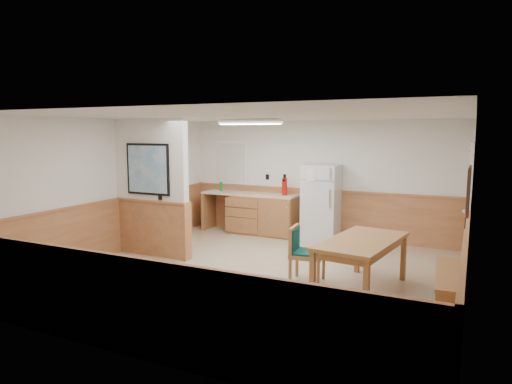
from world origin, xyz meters
The scene contains 20 objects.
ground centered at (0.00, 0.00, 0.00)m, with size 6.00×6.00×0.00m, color tan.
ceiling centered at (0.00, 0.00, 2.50)m, with size 6.00×6.00×0.02m, color silver.
back_wall centered at (0.00, 3.00, 1.25)m, with size 6.00×0.02×2.50m, color white.
right_wall centered at (3.00, 0.00, 1.25)m, with size 0.02×6.00×2.50m, color white.
left_wall centered at (-3.00, 0.00, 1.25)m, with size 0.02×6.00×2.50m, color white.
wainscot_back centered at (0.00, 2.98, 0.50)m, with size 6.00×0.04×1.00m, color #C67F4F.
wainscot_right centered at (2.98, 0.00, 0.50)m, with size 0.04×6.00×1.00m, color #C67F4F.
wainscot_left centered at (-2.98, 0.00, 0.50)m, with size 0.04×6.00×1.00m, color #C67F4F.
partition_wall centered at (-2.25, 0.19, 1.23)m, with size 1.50×0.20×2.50m.
kitchen_counter centered at (-1.21, 2.68, 0.46)m, with size 2.20×0.61×1.00m.
exterior_door centered at (2.96, 1.90, 1.05)m, with size 0.07×1.02×2.15m.
kitchen_window centered at (-2.10, 2.98, 1.55)m, with size 0.80×0.04×1.00m.
wall_painting centered at (2.97, -0.30, 1.55)m, with size 0.04×0.50×0.60m.
fluorescent_fixture centered at (-0.80, 1.30, 2.45)m, with size 1.20×0.30×0.09m.
refrigerator centered at (0.19, 2.63, 0.80)m, with size 0.72×0.73×1.60m.
dining_table centered at (1.63, -0.04, 0.66)m, with size 1.09×1.82×0.75m.
dining_bench centered at (2.80, -0.12, 0.34)m, with size 0.43×1.56×0.45m.
dining_chair centered at (0.72, -0.03, 0.49)m, with size 0.72×0.53×0.85m.
fire_extinguisher centered at (-0.67, 2.71, 1.10)m, with size 0.12×0.12×0.46m.
soap_bottle centered at (-2.25, 2.70, 1.01)m, with size 0.07×0.07×0.22m, color #178129.
Camera 1 is at (3.01, -6.38, 2.26)m, focal length 32.00 mm.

